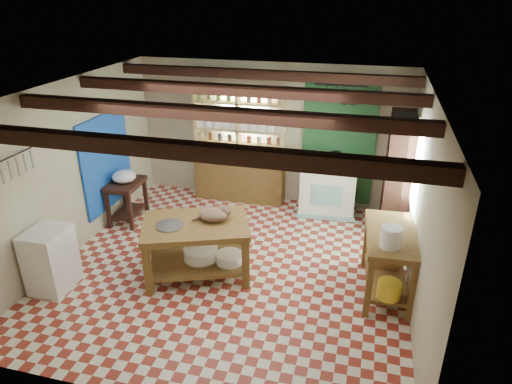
% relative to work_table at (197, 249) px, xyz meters
% --- Properties ---
extents(floor, '(5.00, 5.00, 0.02)m').
position_rel_work_table_xyz_m(floor, '(0.43, 0.28, -0.42)').
color(floor, maroon).
rests_on(floor, ground).
extents(ceiling, '(5.00, 5.00, 0.02)m').
position_rel_work_table_xyz_m(ceiling, '(0.43, 0.28, 2.19)').
color(ceiling, '#45454A').
rests_on(ceiling, wall_back).
extents(wall_back, '(5.00, 0.04, 2.60)m').
position_rel_work_table_xyz_m(wall_back, '(0.43, 2.78, 0.89)').
color(wall_back, '#BEB699').
rests_on(wall_back, floor).
extents(wall_front, '(5.00, 0.04, 2.60)m').
position_rel_work_table_xyz_m(wall_front, '(0.43, -2.22, 0.89)').
color(wall_front, '#BEB699').
rests_on(wall_front, floor).
extents(wall_left, '(0.04, 5.00, 2.60)m').
position_rel_work_table_xyz_m(wall_left, '(-2.07, 0.28, 0.89)').
color(wall_left, '#BEB699').
rests_on(wall_left, floor).
extents(wall_right, '(0.04, 5.00, 2.60)m').
position_rel_work_table_xyz_m(wall_right, '(2.93, 0.28, 0.89)').
color(wall_right, '#BEB699').
rests_on(wall_right, floor).
extents(ceiling_beams, '(5.00, 3.80, 0.15)m').
position_rel_work_table_xyz_m(ceiling_beams, '(0.43, 0.28, 2.07)').
color(ceiling_beams, '#361B13').
rests_on(ceiling_beams, ceiling).
extents(blue_wall_patch, '(0.04, 1.40, 1.60)m').
position_rel_work_table_xyz_m(blue_wall_patch, '(-2.04, 1.18, 0.69)').
color(blue_wall_patch, blue).
rests_on(blue_wall_patch, wall_left).
extents(green_wall_patch, '(1.30, 0.04, 2.30)m').
position_rel_work_table_xyz_m(green_wall_patch, '(1.68, 2.75, 0.84)').
color(green_wall_patch, '#22552A').
rests_on(green_wall_patch, wall_back).
extents(window_back, '(0.90, 0.02, 0.80)m').
position_rel_work_table_xyz_m(window_back, '(-0.07, 2.76, 1.29)').
color(window_back, silver).
rests_on(window_back, wall_back).
extents(window_right, '(0.02, 1.30, 1.20)m').
position_rel_work_table_xyz_m(window_right, '(2.91, 1.28, 0.99)').
color(window_right, silver).
rests_on(window_right, wall_right).
extents(utensil_rail, '(0.06, 0.90, 0.28)m').
position_rel_work_table_xyz_m(utensil_rail, '(-2.01, -0.92, 1.37)').
color(utensil_rail, black).
rests_on(utensil_rail, wall_left).
extents(pot_rack, '(0.86, 0.12, 0.36)m').
position_rel_work_table_xyz_m(pot_rack, '(1.68, 2.33, 1.77)').
color(pot_rack, black).
rests_on(pot_rack, ceiling).
extents(shelving_unit, '(1.70, 0.34, 2.20)m').
position_rel_work_table_xyz_m(shelving_unit, '(-0.12, 2.59, 0.69)').
color(shelving_unit, tan).
rests_on(shelving_unit, floor).
extents(tall_rack, '(0.40, 0.86, 2.00)m').
position_rel_work_table_xyz_m(tall_rack, '(2.71, 2.08, 0.59)').
color(tall_rack, '#361B13').
rests_on(tall_rack, floor).
extents(work_table, '(1.70, 1.42, 0.82)m').
position_rel_work_table_xyz_m(work_table, '(0.00, 0.00, 0.00)').
color(work_table, brown).
rests_on(work_table, floor).
extents(stove, '(1.02, 0.73, 0.96)m').
position_rel_work_table_xyz_m(stove, '(1.56, 2.43, 0.07)').
color(stove, white).
rests_on(stove, floor).
extents(prep_table, '(0.54, 0.76, 0.74)m').
position_rel_work_table_xyz_m(prep_table, '(-1.77, 1.22, -0.04)').
color(prep_table, '#361B13').
rests_on(prep_table, floor).
extents(white_cabinet, '(0.50, 0.59, 0.88)m').
position_rel_work_table_xyz_m(white_cabinet, '(-1.79, -0.80, 0.03)').
color(white_cabinet, white).
rests_on(white_cabinet, floor).
extents(right_counter, '(0.71, 1.30, 0.91)m').
position_rel_work_table_xyz_m(right_counter, '(2.61, 0.23, 0.05)').
color(right_counter, brown).
rests_on(right_counter, floor).
extents(cat, '(0.51, 0.48, 0.19)m').
position_rel_work_table_xyz_m(cat, '(0.21, 0.14, 0.50)').
color(cat, '#896650').
rests_on(cat, work_table).
extents(steel_tray, '(0.48, 0.48, 0.02)m').
position_rel_work_table_xyz_m(steel_tray, '(-0.31, -0.17, 0.42)').
color(steel_tray, '#95949B').
rests_on(steel_tray, work_table).
extents(basin_large, '(0.64, 0.64, 0.17)m').
position_rel_work_table_xyz_m(basin_large, '(0.03, 0.06, -0.11)').
color(basin_large, white).
rests_on(basin_large, work_table).
extents(basin_small, '(0.50, 0.50, 0.13)m').
position_rel_work_table_xyz_m(basin_small, '(0.46, 0.07, -0.13)').
color(basin_small, white).
rests_on(basin_small, work_table).
extents(kettle_left, '(0.20, 0.20, 0.22)m').
position_rel_work_table_xyz_m(kettle_left, '(1.31, 2.41, 0.66)').
color(kettle_left, '#95949B').
rests_on(kettle_left, stove).
extents(kettle_right, '(0.19, 0.19, 0.22)m').
position_rel_work_table_xyz_m(kettle_right, '(1.66, 2.43, 0.66)').
color(kettle_right, black).
rests_on(kettle_right, stove).
extents(enamel_bowl, '(0.42, 0.42, 0.20)m').
position_rel_work_table_xyz_m(enamel_bowl, '(-1.77, 1.22, 0.43)').
color(enamel_bowl, white).
rests_on(enamel_bowl, prep_table).
extents(white_bucket, '(0.27, 0.27, 0.26)m').
position_rel_work_table_xyz_m(white_bucket, '(2.58, -0.12, 0.63)').
color(white_bucket, white).
rests_on(white_bucket, right_counter).
extents(wicker_basket, '(0.37, 0.31, 0.25)m').
position_rel_work_table_xyz_m(wicker_basket, '(2.59, 0.53, -0.04)').
color(wicker_basket, '#9C6C3F').
rests_on(wicker_basket, right_counter).
extents(yellow_tub, '(0.31, 0.31, 0.21)m').
position_rel_work_table_xyz_m(yellow_tub, '(2.63, -0.22, -0.06)').
color(yellow_tub, yellow).
rests_on(yellow_tub, right_counter).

